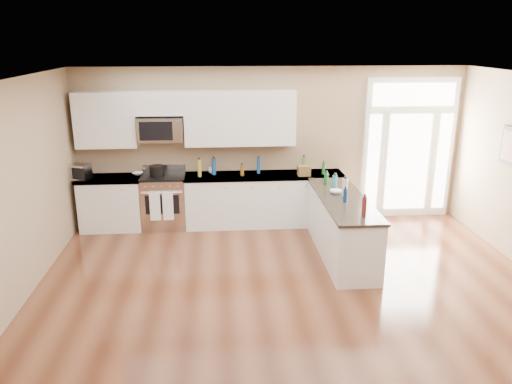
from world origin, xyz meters
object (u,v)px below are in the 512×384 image
Objects in this scene: stockpot at (157,170)px; kitchen_range at (164,201)px; peninsula_cabinet at (342,229)px; toaster_oven at (80,172)px.

kitchen_range is at bearing -1.31° from stockpot.
toaster_oven reaches higher than peninsula_cabinet.
stockpot is at bearing 178.69° from kitchen_range.
kitchen_range is 1.51m from toaster_oven.
peninsula_cabinet is 7.40× the size of toaster_oven.
stockpot is 1.29m from toaster_oven.
toaster_oven is at bearing -175.85° from stockpot.
stockpot is at bearing 28.61° from toaster_oven.
stockpot reaches higher than peninsula_cabinet.
peninsula_cabinet is at bearing -26.02° from stockpot.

